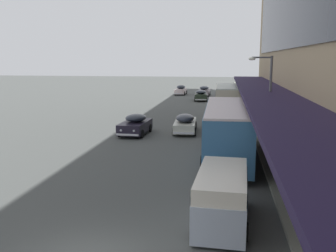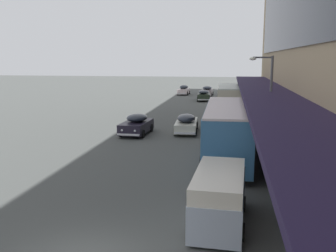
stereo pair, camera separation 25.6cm
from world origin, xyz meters
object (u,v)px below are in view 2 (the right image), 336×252
object	(u,v)px
street_lamp	(268,95)
vw_van	(219,194)
transit_bus_kerbside_front	(230,98)
sedan_trailing_near	(184,90)
transit_bus_kerbside_rear	(227,129)
sedan_trailing_mid	(207,91)
sedan_lead_mid	(186,123)
sedan_oncoming_front	(204,95)
sedan_second_near	(137,124)

from	to	relation	value
street_lamp	vw_van	bearing A→B (deg)	-103.30
transit_bus_kerbside_front	sedan_trailing_near	xyz separation A→B (m)	(-7.74, 21.68, -0.99)
transit_bus_kerbside_rear	sedan_trailing_mid	bearing A→B (deg)	95.14
transit_bus_kerbside_front	sedan_lead_mid	xyz separation A→B (m)	(-3.45, -11.31, -1.03)
transit_bus_kerbside_rear	street_lamp	xyz separation A→B (m)	(2.47, 2.22, 1.83)
sedan_lead_mid	sedan_trailing_near	bearing A→B (deg)	97.40
sedan_oncoming_front	transit_bus_kerbside_rear	bearing A→B (deg)	-83.58
sedan_lead_mid	street_lamp	xyz separation A→B (m)	(5.82, -5.92, 2.95)
sedan_oncoming_front	street_lamp	bearing A→B (deg)	-78.52
sedan_trailing_near	street_lamp	size ratio (longest dim) A/B	0.73
sedan_trailing_mid	street_lamp	world-z (taller)	street_lamp
transit_bus_kerbside_front	sedan_second_near	distance (m)	14.77
transit_bus_kerbside_rear	vw_van	world-z (taller)	transit_bus_kerbside_rear
transit_bus_kerbside_front	street_lamp	bearing A→B (deg)	-82.17
vw_van	street_lamp	world-z (taller)	street_lamp
street_lamp	sedan_trailing_mid	bearing A→B (deg)	99.15
sedan_lead_mid	sedan_trailing_mid	world-z (taller)	sedan_trailing_mid
sedan_lead_mid	vw_van	distance (m)	17.34
sedan_oncoming_front	sedan_lead_mid	bearing A→B (deg)	-89.31
sedan_trailing_mid	transit_bus_kerbside_rear	bearing A→B (deg)	-84.86
sedan_second_near	sedan_trailing_mid	bearing A→B (deg)	83.79
transit_bus_kerbside_front	sedan_second_near	xyz separation A→B (m)	(-7.30, -12.80, -0.98)
sedan_oncoming_front	sedan_trailing_near	xyz separation A→B (m)	(-3.99, 8.81, 0.02)
sedan_oncoming_front	sedan_trailing_near	world-z (taller)	sedan_trailing_near
sedan_oncoming_front	sedan_trailing_mid	world-z (taller)	sedan_trailing_mid
street_lamp	sedan_second_near	bearing A→B (deg)	155.40
transit_bus_kerbside_front	sedan_trailing_mid	distance (m)	20.73
sedan_lead_mid	vw_van	bearing A→B (deg)	-79.38
sedan_lead_mid	vw_van	world-z (taller)	vw_van
sedan_trailing_mid	street_lamp	size ratio (longest dim) A/B	0.78
sedan_second_near	street_lamp	xyz separation A→B (m)	(9.67, -4.43, 2.90)
sedan_oncoming_front	sedan_trailing_near	distance (m)	9.67
street_lamp	transit_bus_kerbside_front	bearing A→B (deg)	97.83
transit_bus_kerbside_rear	sedan_lead_mid	bearing A→B (deg)	112.35
transit_bus_kerbside_rear	vw_van	xyz separation A→B (m)	(-0.15, -8.89, -0.78)
sedan_second_near	street_lamp	bearing A→B (deg)	-24.60
sedan_trailing_near	sedan_second_near	bearing A→B (deg)	-89.27
sedan_trailing_near	street_lamp	bearing A→B (deg)	-75.44
sedan_second_near	vw_van	size ratio (longest dim) A/B	0.93
sedan_second_near	street_lamp	world-z (taller)	street_lamp
sedan_oncoming_front	sedan_trailing_mid	xyz separation A→B (m)	(0.05, 7.50, 0.02)
transit_bus_kerbside_front	vw_van	world-z (taller)	transit_bus_kerbside_front
transit_bus_kerbside_front	transit_bus_kerbside_rear	size ratio (longest dim) A/B	0.94
street_lamp	transit_bus_kerbside_rear	bearing A→B (deg)	-138.03
sedan_oncoming_front	sedan_trailing_near	bearing A→B (deg)	114.40
sedan_lead_mid	sedan_trailing_mid	distance (m)	31.69
sedan_oncoming_front	sedan_second_near	bearing A→B (deg)	-97.88
sedan_trailing_mid	street_lamp	xyz separation A→B (m)	(6.06, -37.60, 2.91)
sedan_oncoming_front	vw_van	size ratio (longest dim) A/B	1.00
sedan_lead_mid	sedan_oncoming_front	bearing A→B (deg)	90.69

